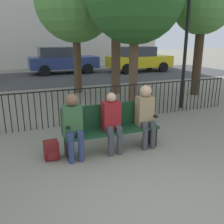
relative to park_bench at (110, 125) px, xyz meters
The scene contains 14 objects.
ground_plane 2.20m from the park_bench, 90.00° to the right, with size 80.00×80.00×0.00m, color gray.
park_bench is the anchor object (origin of this frame).
seated_person_0 0.81m from the park_bench, behind, with size 0.34×0.39×1.23m.
seated_person_1 0.21m from the park_bench, 99.41° to the right, with size 0.34×0.39×1.19m.
seated_person_2 0.76m from the park_bench, 10.05° to the right, with size 0.34×0.39×1.27m.
backpack 1.22m from the park_bench, behind, with size 0.26×0.28×0.34m.
fence_railing 1.71m from the park_bench, 90.55° to the left, with size 9.01×0.03×0.95m.
tree_0 6.02m from the park_bench, 66.16° to the left, with size 1.81×1.81×4.21m.
tree_2 6.36m from the park_bench, 82.06° to the left, with size 3.03×3.03×5.00m.
tree_3 6.70m from the park_bench, 35.00° to the left, with size 2.24×2.24×4.50m.
lamp_post 4.26m from the park_bench, 32.20° to the left, with size 0.28×0.28×3.53m.
street_surface 9.87m from the park_bench, 90.00° to the left, with size 24.00×6.00×0.01m.
parked_car_1 11.63m from the park_bench, 83.52° to the left, with size 4.20×1.94×1.62m.
parked_car_2 12.18m from the park_bench, 59.80° to the left, with size 4.20×1.94×1.62m.
Camera 1 is at (-1.71, -2.19, 2.17)m, focal length 40.00 mm.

